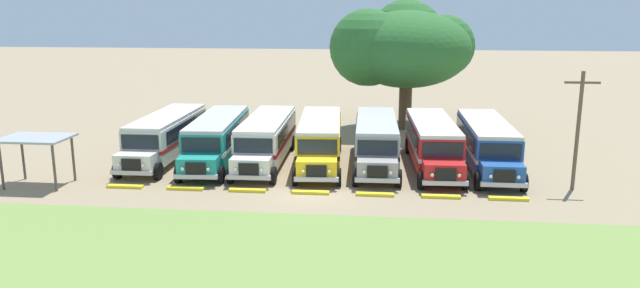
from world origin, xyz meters
TOP-DOWN VIEW (x-y plane):
  - ground_plane at (0.00, 0.00)m, footprint 220.00×220.00m
  - foreground_grass_strip at (0.00, -8.13)m, footprint 80.00×9.06m
  - parked_bus_slot_0 at (-10.18, 6.19)m, footprint 2.74×10.85m
  - parked_bus_slot_1 at (-6.70, 5.78)m, footprint 3.25×10.92m
  - parked_bus_slot_2 at (-3.57, 5.94)m, footprint 2.88×10.86m
  - parked_bus_slot_3 at (-0.17, 5.96)m, footprint 3.33×10.94m
  - parked_bus_slot_4 at (3.34, 6.14)m, footprint 2.91×10.87m
  - parked_bus_slot_5 at (6.79, 5.98)m, footprint 3.09×10.89m
  - parked_bus_slot_6 at (10.05, 6.00)m, footprint 2.68×10.84m
  - curb_wheelstop_0 at (-10.19, -0.41)m, footprint 2.00×0.36m
  - curb_wheelstop_1 at (-6.79, -0.41)m, footprint 2.00×0.36m
  - curb_wheelstop_2 at (-3.40, -0.41)m, footprint 2.00×0.36m
  - curb_wheelstop_3 at (0.00, -0.41)m, footprint 2.00×0.36m
  - curb_wheelstop_4 at (3.40, -0.41)m, footprint 2.00×0.36m
  - curb_wheelstop_5 at (6.79, -0.41)m, footprint 2.00×0.36m
  - curb_wheelstop_6 at (10.19, -0.41)m, footprint 2.00×0.36m
  - broad_shade_tree at (5.25, 18.07)m, footprint 11.46×10.68m
  - utility_pole at (13.99, 1.86)m, footprint 1.80×0.20m
  - waiting_shelter at (-15.09, -0.38)m, footprint 3.60×2.60m

SIDE VIEW (x-z plane):
  - ground_plane at x=0.00m, z-range 0.00..0.00m
  - foreground_grass_strip at x=0.00m, z-range 0.00..0.01m
  - curb_wheelstop_0 at x=-10.19m, z-range 0.00..0.15m
  - curb_wheelstop_1 at x=-6.79m, z-range 0.00..0.15m
  - curb_wheelstop_2 at x=-3.40m, z-range 0.00..0.15m
  - curb_wheelstop_3 at x=0.00m, z-range 0.00..0.15m
  - curb_wheelstop_4 at x=3.40m, z-range 0.00..0.15m
  - curb_wheelstop_5 at x=6.79m, z-range 0.00..0.15m
  - curb_wheelstop_6 at x=10.19m, z-range 0.00..0.15m
  - parked_bus_slot_0 at x=-10.18m, z-range 0.17..2.99m
  - parked_bus_slot_1 at x=-6.70m, z-range 0.17..2.99m
  - parked_bus_slot_2 at x=-3.57m, z-range 0.17..2.99m
  - parked_bus_slot_3 at x=-0.17m, z-range 0.17..2.99m
  - parked_bus_slot_4 at x=3.34m, z-range 0.17..2.99m
  - parked_bus_slot_5 at x=6.79m, z-range 0.17..2.99m
  - parked_bus_slot_6 at x=10.05m, z-range 0.17..2.99m
  - waiting_shelter at x=-15.09m, z-range 1.09..3.81m
  - utility_pole at x=13.99m, z-range 0.24..6.63m
  - broad_shade_tree at x=5.25m, z-range 1.45..11.71m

